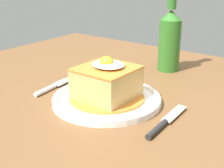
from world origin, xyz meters
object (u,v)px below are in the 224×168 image
at_px(fork, 51,87).
at_px(main_plate, 107,99).
at_px(knife, 162,124).
at_px(beer_bottle_green, 170,37).

bearing_deg(fork, main_plate, 7.32).
bearing_deg(knife, fork, 178.73).
xyz_separation_m(fork, knife, (0.32, -0.01, 0.00)).
xyz_separation_m(fork, beer_bottle_green, (0.16, 0.33, 0.09)).
bearing_deg(fork, knife, -1.27).
bearing_deg(main_plate, knife, -9.94).
xyz_separation_m(main_plate, knife, (0.16, -0.03, -0.00)).
distance_m(main_plate, fork, 0.16).
height_order(knife, beer_bottle_green, beer_bottle_green).
relative_size(fork, beer_bottle_green, 0.53).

